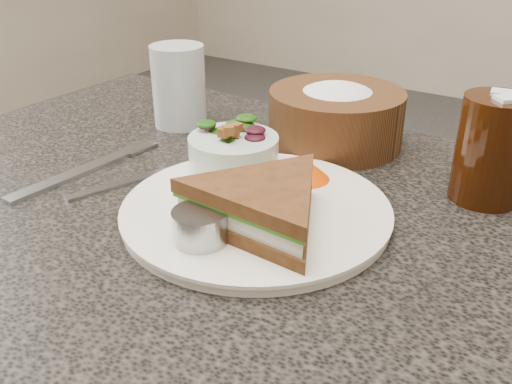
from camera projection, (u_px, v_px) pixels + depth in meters
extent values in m
cylinder|color=white|center=(256.00, 211.00, 0.62)|extent=(0.29, 0.29, 0.01)
cylinder|color=gray|center=(200.00, 226.00, 0.55)|extent=(0.06, 0.06, 0.03)
cone|color=#E64500|center=(306.00, 169.00, 0.68)|extent=(0.07, 0.07, 0.03)
cube|color=#A5ABB3|center=(79.00, 172.00, 0.72)|extent=(0.03, 0.20, 0.01)
cube|color=gray|center=(143.00, 178.00, 0.71)|extent=(0.08, 0.19, 0.00)
cylinder|color=silver|center=(179.00, 86.00, 0.86)|extent=(0.10, 0.10, 0.12)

